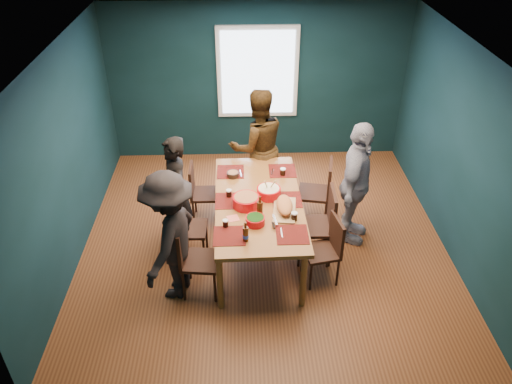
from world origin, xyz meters
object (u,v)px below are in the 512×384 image
at_px(dining_table, 258,205).
at_px(person_far_left, 176,193).
at_px(person_right, 356,184).
at_px(bowl_salad, 246,201).
at_px(chair_left_mid, 183,223).
at_px(bowl_herbs, 255,220).
at_px(person_near_left, 170,237).
at_px(person_back, 258,147).
at_px(cutting_board, 284,206).
at_px(chair_left_near, 192,254).
at_px(chair_right_mid, 322,220).
at_px(chair_right_far, 321,188).
at_px(chair_right_near, 328,245).
at_px(bowl_dumpling, 269,192).
at_px(chair_left_far, 199,189).

height_order(dining_table, person_far_left, person_far_left).
relative_size(dining_table, person_far_left, 1.40).
xyz_separation_m(person_right, bowl_salad, (-1.46, -0.37, 0.03)).
bearing_deg(chair_left_mid, bowl_herbs, -22.32).
relative_size(person_far_left, person_near_left, 0.94).
height_order(person_far_left, person_back, person_back).
relative_size(person_right, cutting_board, 2.58).
relative_size(person_far_left, bowl_herbs, 6.80).
bearing_deg(cutting_board, chair_left_near, -150.81).
bearing_deg(chair_right_mid, cutting_board, -166.98).
height_order(chair_right_far, chair_right_near, chair_right_far).
bearing_deg(person_far_left, bowl_salad, 43.93).
xyz_separation_m(person_back, bowl_dumpling, (0.10, -1.24, 0.00)).
relative_size(chair_left_mid, chair_right_near, 1.05).
relative_size(chair_left_near, chair_right_near, 1.08).
height_order(person_far_left, bowl_herbs, person_far_left).
bearing_deg(chair_left_mid, chair_left_near, -72.72).
distance_m(chair_right_mid, person_far_left, 1.97).
height_order(chair_right_far, person_far_left, person_far_left).
bearing_deg(person_far_left, dining_table, 52.46).
distance_m(person_far_left, bowl_herbs, 1.29).
xyz_separation_m(dining_table, person_right, (1.30, 0.26, 0.13)).
bearing_deg(person_far_left, chair_right_far, 77.70).
height_order(chair_right_near, person_far_left, person_far_left).
bearing_deg(dining_table, person_far_left, 164.35).
bearing_deg(chair_right_mid, person_right, 41.25).
xyz_separation_m(chair_left_mid, person_near_left, (-0.06, -0.65, 0.29)).
bearing_deg(bowl_herbs, bowl_salad, 104.98).
xyz_separation_m(bowl_herbs, cutting_board, (0.37, 0.25, 0.01)).
height_order(dining_table, cutting_board, cutting_board).
distance_m(chair_left_mid, person_near_left, 0.71).
xyz_separation_m(chair_left_far, bowl_salad, (0.67, -0.89, 0.39)).
bearing_deg(chair_left_mid, chair_right_near, -12.47).
height_order(person_right, person_near_left, person_right).
distance_m(chair_left_mid, chair_right_mid, 1.81).
xyz_separation_m(chair_left_far, cutting_board, (1.14, -1.02, 0.38)).
bearing_deg(bowl_dumpling, chair_right_near, -42.34).
distance_m(chair_left_far, bowl_dumpling, 1.24).
relative_size(chair_right_far, bowl_salad, 2.92).
height_order(chair_left_far, bowl_herbs, bowl_herbs).
distance_m(dining_table, person_back, 1.34).
bearing_deg(bowl_herbs, chair_right_far, 49.74).
distance_m(chair_right_far, bowl_herbs, 1.55).
xyz_separation_m(chair_left_far, chair_right_mid, (1.65, -0.91, 0.08)).
height_order(chair_left_mid, chair_right_mid, chair_right_mid).
height_order(chair_left_far, person_near_left, person_near_left).
bearing_deg(person_back, chair_left_near, 52.41).
bearing_deg(cutting_board, person_near_left, -154.17).
bearing_deg(chair_left_far, cutting_board, -41.23).
relative_size(chair_left_far, cutting_board, 1.31).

